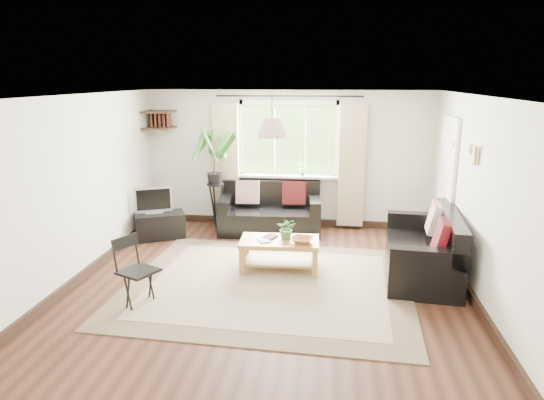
# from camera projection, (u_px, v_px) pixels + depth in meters

# --- Properties ---
(floor) EXTENTS (5.50, 5.50, 0.00)m
(floor) POSITION_uv_depth(u_px,v_px,m) (268.00, 287.00, 6.20)
(floor) COLOR black
(floor) RESTS_ON ground
(ceiling) EXTENTS (5.50, 5.50, 0.00)m
(ceiling) POSITION_uv_depth(u_px,v_px,m) (268.00, 96.00, 5.61)
(ceiling) COLOR white
(ceiling) RESTS_ON floor
(wall_back) EXTENTS (5.00, 0.02, 2.40)m
(wall_back) POSITION_uv_depth(u_px,v_px,m) (289.00, 159.00, 8.55)
(wall_back) COLOR silver
(wall_back) RESTS_ON floor
(wall_front) EXTENTS (5.00, 0.02, 2.40)m
(wall_front) POSITION_uv_depth(u_px,v_px,m) (213.00, 292.00, 3.26)
(wall_front) COLOR silver
(wall_front) RESTS_ON floor
(wall_left) EXTENTS (0.02, 5.50, 2.40)m
(wall_left) POSITION_uv_depth(u_px,v_px,m) (75.00, 190.00, 6.21)
(wall_left) COLOR silver
(wall_left) RESTS_ON floor
(wall_right) EXTENTS (0.02, 5.50, 2.40)m
(wall_right) POSITION_uv_depth(u_px,v_px,m) (482.00, 203.00, 5.60)
(wall_right) COLOR silver
(wall_right) RESTS_ON floor
(rug) EXTENTS (3.74, 3.25, 0.02)m
(rug) POSITION_uv_depth(u_px,v_px,m) (269.00, 284.00, 6.27)
(rug) COLOR beige
(rug) RESTS_ON floor
(window) EXTENTS (2.50, 0.16, 2.16)m
(window) POSITION_uv_depth(u_px,v_px,m) (289.00, 140.00, 8.43)
(window) COLOR white
(window) RESTS_ON wall_back
(door) EXTENTS (0.06, 0.96, 2.06)m
(door) POSITION_uv_depth(u_px,v_px,m) (445.00, 187.00, 7.29)
(door) COLOR silver
(door) RESTS_ON wall_right
(corner_shelf) EXTENTS (0.50, 0.50, 0.34)m
(corner_shelf) POSITION_uv_depth(u_px,v_px,m) (159.00, 120.00, 8.42)
(corner_shelf) COLOR black
(corner_shelf) RESTS_ON wall_back
(pendant_lamp) EXTENTS (0.36, 0.36, 0.54)m
(pendant_lamp) POSITION_uv_depth(u_px,v_px,m) (272.00, 123.00, 6.08)
(pendant_lamp) COLOR beige
(pendant_lamp) RESTS_ON ceiling
(wall_sconce) EXTENTS (0.12, 0.12, 0.28)m
(wall_sconce) POSITION_uv_depth(u_px,v_px,m) (473.00, 152.00, 5.77)
(wall_sconce) COLOR beige
(wall_sconce) RESTS_ON wall_right
(sofa_back) EXTENTS (1.77, 0.96, 0.81)m
(sofa_back) POSITION_uv_depth(u_px,v_px,m) (270.00, 210.00, 8.31)
(sofa_back) COLOR black
(sofa_back) RESTS_ON floor
(sofa_right) EXTENTS (1.85, 1.04, 0.84)m
(sofa_right) POSITION_uv_depth(u_px,v_px,m) (422.00, 245.00, 6.49)
(sofa_right) COLOR black
(sofa_right) RESTS_ON floor
(coffee_table) EXTENTS (1.10, 0.63, 0.44)m
(coffee_table) POSITION_uv_depth(u_px,v_px,m) (279.00, 255.00, 6.71)
(coffee_table) COLOR olive
(coffee_table) RESTS_ON floor
(table_plant) EXTENTS (0.29, 0.26, 0.30)m
(table_plant) POSITION_uv_depth(u_px,v_px,m) (287.00, 228.00, 6.66)
(table_plant) COLOR #3A712D
(table_plant) RESTS_ON coffee_table
(bowl) EXTENTS (0.35, 0.35, 0.07)m
(bowl) POSITION_uv_depth(u_px,v_px,m) (302.00, 240.00, 6.52)
(bowl) COLOR #A05D37
(bowl) RESTS_ON coffee_table
(book_a) EXTENTS (0.23, 0.25, 0.02)m
(book_a) POSITION_uv_depth(u_px,v_px,m) (259.00, 241.00, 6.58)
(book_a) COLOR silver
(book_a) RESTS_ON coffee_table
(book_b) EXTENTS (0.24, 0.27, 0.02)m
(book_b) POSITION_uv_depth(u_px,v_px,m) (265.00, 236.00, 6.78)
(book_b) COLOR #502320
(book_b) RESTS_ON coffee_table
(tv_stand) EXTENTS (0.90, 0.73, 0.42)m
(tv_stand) POSITION_uv_depth(u_px,v_px,m) (160.00, 225.00, 8.06)
(tv_stand) COLOR black
(tv_stand) RESTS_ON floor
(tv) EXTENTS (0.63, 0.43, 0.46)m
(tv) POSITION_uv_depth(u_px,v_px,m) (153.00, 200.00, 7.97)
(tv) COLOR #A5A5AA
(tv) RESTS_ON tv_stand
(palm_stand) EXTENTS (0.79, 0.79, 1.76)m
(palm_stand) POSITION_uv_depth(u_px,v_px,m) (215.00, 180.00, 8.40)
(palm_stand) COLOR black
(palm_stand) RESTS_ON floor
(folding_chair) EXTENTS (0.56, 0.56, 0.82)m
(folding_chair) POSITION_uv_depth(u_px,v_px,m) (138.00, 273.00, 5.62)
(folding_chair) COLOR black
(folding_chair) RESTS_ON floor
(sill_plant) EXTENTS (0.14, 0.10, 0.27)m
(sill_plant) POSITION_uv_depth(u_px,v_px,m) (302.00, 168.00, 8.44)
(sill_plant) COLOR #2D6023
(sill_plant) RESTS_ON window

